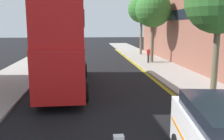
# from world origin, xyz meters

# --- Properties ---
(sidewalk_right) EXTENTS (4.00, 80.00, 0.14)m
(sidewalk_right) POSITION_xyz_m (6.50, 16.00, 0.07)
(sidewalk_right) COLOR #9E9991
(sidewalk_right) RESTS_ON ground
(sidewalk_left) EXTENTS (4.00, 80.00, 0.14)m
(sidewalk_left) POSITION_xyz_m (-6.50, 16.00, 0.07)
(sidewalk_left) COLOR #9E9991
(sidewalk_left) RESTS_ON ground
(kerb_line_outer) EXTENTS (0.10, 56.00, 0.01)m
(kerb_line_outer) POSITION_xyz_m (4.40, 14.00, 0.00)
(kerb_line_outer) COLOR yellow
(kerb_line_outer) RESTS_ON ground
(kerb_line_inner) EXTENTS (0.10, 56.00, 0.01)m
(kerb_line_inner) POSITION_xyz_m (4.24, 14.00, 0.00)
(kerb_line_inner) COLOR yellow
(kerb_line_inner) RESTS_ON ground
(double_decker_bus_away) EXTENTS (2.87, 10.83, 5.64)m
(double_decker_bus_away) POSITION_xyz_m (-2.17, 14.84, 3.03)
(double_decker_bus_away) COLOR red
(double_decker_bus_away) RESTS_ON ground
(pedestrian_far) EXTENTS (0.34, 0.22, 1.62)m
(pedestrian_far) POSITION_xyz_m (5.83, 24.36, 0.99)
(pedestrian_far) COLOR #2D2D38
(pedestrian_far) RESTS_ON sidewalk_right
(street_tree_mid) EXTENTS (3.83, 3.83, 7.60)m
(street_tree_mid) POSITION_xyz_m (6.36, 24.96, 5.79)
(street_tree_mid) COLOR #6B6047
(street_tree_mid) RESTS_ON sidewalk_right
(street_tree_far) EXTENTS (3.75, 3.75, 8.10)m
(street_tree_far) POSITION_xyz_m (6.80, 32.57, 6.33)
(street_tree_far) COLOR #6B6047
(street_tree_far) RESTS_ON sidewalk_right
(townhouse_terrace_right) EXTENTS (10.08, 28.00, 13.63)m
(townhouse_terrace_right) POSITION_xyz_m (13.50, 24.06, 6.82)
(townhouse_terrace_right) COLOR brown
(townhouse_terrace_right) RESTS_ON ground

